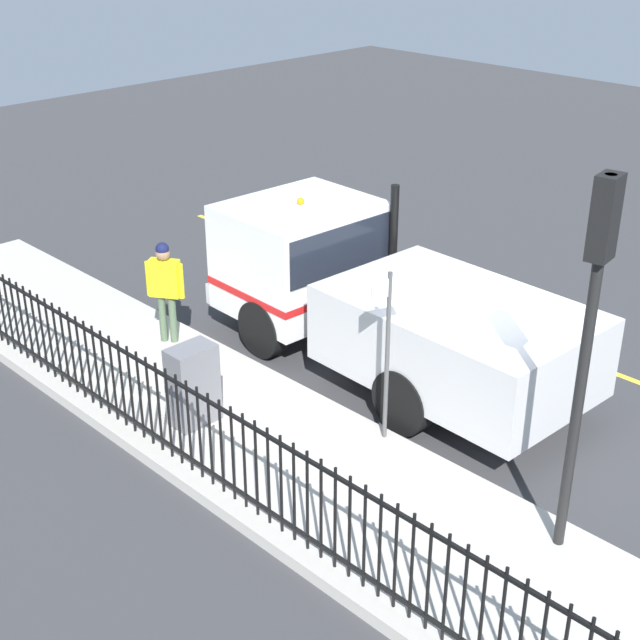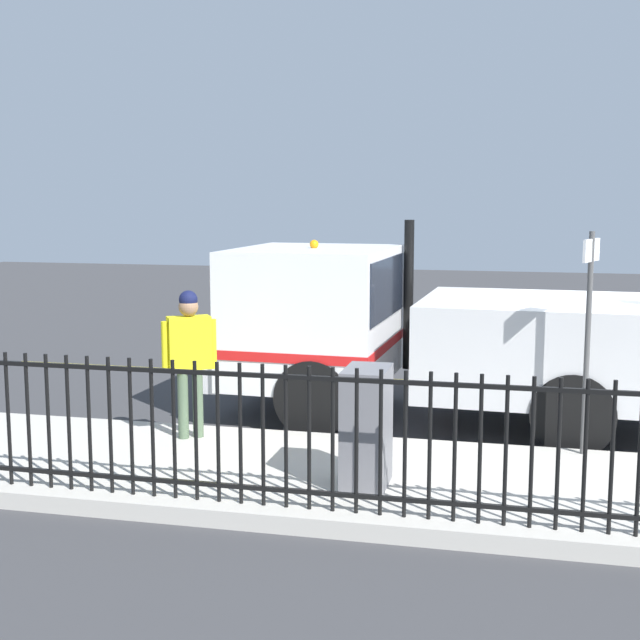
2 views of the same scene
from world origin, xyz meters
The scene contains 9 objects.
ground_plane centered at (0.00, 0.00, 0.00)m, with size 47.42×47.42×0.00m, color #38383A.
sidewalk_slab centered at (2.78, 0.00, 0.08)m, with size 2.74×21.55×0.17m, color #B7B2A8.
lane_marking centered at (-2.53, 0.00, 0.00)m, with size 0.12×19.40×0.01m, color yellow.
work_truck centered at (-0.06, -2.17, 1.24)m, with size 2.65×6.50×2.61m.
worker_standing centered at (1.95, -4.67, 1.22)m, with size 0.45×0.54×1.71m.
iron_fence centered at (3.91, 0.00, 0.83)m, with size 0.04×18.36×1.30m.
utility_cabinet centered at (3.17, -2.39, 0.75)m, with size 0.65×0.41×1.16m, color slate.
traffic_cone centered at (-2.19, -3.55, 0.36)m, with size 0.50×0.50×0.71m, color orange.
street_sign centered at (1.58, -0.28, 1.67)m, with size 0.48×0.20×2.41m.
Camera 2 is at (11.21, -0.96, 2.95)m, focal length 49.19 mm.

